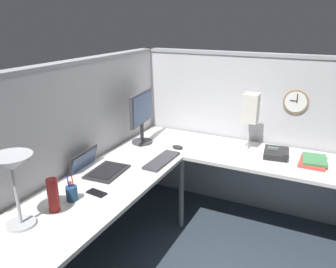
% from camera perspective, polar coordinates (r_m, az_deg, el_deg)
% --- Properties ---
extents(ground_plane, '(6.80, 6.80, 0.00)m').
position_cam_1_polar(ground_plane, '(3.18, 3.70, -17.43)').
color(ground_plane, '#2D3842').
extents(cubicle_wall_back, '(2.57, 0.12, 1.58)m').
position_cam_1_polar(cubicle_wall_back, '(2.92, -14.84, -3.64)').
color(cubicle_wall_back, '#B2B2B7').
rests_on(cubicle_wall_back, ground).
extents(cubicle_wall_right, '(0.12, 2.37, 1.58)m').
position_cam_1_polar(cubicle_wall_right, '(3.49, 13.49, 0.25)').
color(cubicle_wall_right, '#B2B2B7').
rests_on(cubicle_wall_right, ground).
extents(desk, '(2.35, 2.15, 0.73)m').
position_cam_1_polar(desk, '(2.71, 3.74, -8.59)').
color(desk, silver).
rests_on(desk, ground).
extents(monitor, '(0.46, 0.20, 0.50)m').
position_cam_1_polar(monitor, '(3.22, -4.48, 3.42)').
color(monitor, '#38383D').
rests_on(monitor, desk).
extents(laptop, '(0.36, 0.40, 0.22)m').
position_cam_1_polar(laptop, '(2.76, -11.94, -5.60)').
color(laptop, '#232326').
rests_on(laptop, desk).
extents(keyboard, '(0.43, 0.15, 0.02)m').
position_cam_1_polar(keyboard, '(2.87, -1.04, -4.47)').
color(keyboard, '#38383D').
rests_on(keyboard, desk).
extents(computer_mouse, '(0.06, 0.10, 0.03)m').
position_cam_1_polar(computer_mouse, '(3.15, 1.62, -2.20)').
color(computer_mouse, '#232326').
rests_on(computer_mouse, desk).
extents(desk_lamp_dome, '(0.24, 0.24, 0.44)m').
position_cam_1_polar(desk_lamp_dome, '(2.07, -24.82, -5.37)').
color(desk_lamp_dome, '#B7BABF').
rests_on(desk_lamp_dome, desk).
extents(pen_cup, '(0.08, 0.08, 0.18)m').
position_cam_1_polar(pen_cup, '(2.37, -15.96, -9.56)').
color(pen_cup, navy).
rests_on(pen_cup, desk).
extents(cell_phone, '(0.08, 0.15, 0.01)m').
position_cam_1_polar(cell_phone, '(2.43, -11.95, -9.71)').
color(cell_phone, black).
rests_on(cell_phone, desk).
extents(thermos_flask, '(0.07, 0.07, 0.22)m').
position_cam_1_polar(thermos_flask, '(2.26, -18.83, -9.75)').
color(thermos_flask, maroon).
rests_on(thermos_flask, desk).
extents(office_phone, '(0.21, 0.22, 0.11)m').
position_cam_1_polar(office_phone, '(3.09, 17.91, -3.21)').
color(office_phone, '#232326').
rests_on(office_phone, desk).
extents(book_stack, '(0.30, 0.23, 0.04)m').
position_cam_1_polar(book_stack, '(3.08, 23.36, -4.23)').
color(book_stack, '#BF3F38').
rests_on(book_stack, desk).
extents(desk_lamp_paper, '(0.13, 0.13, 0.53)m').
position_cam_1_polar(desk_lamp_paper, '(3.09, 13.80, 3.99)').
color(desk_lamp_paper, '#B7BABF').
rests_on(desk_lamp_paper, desk).
extents(wall_clock, '(0.04, 0.22, 0.22)m').
position_cam_1_polar(wall_clock, '(3.28, 20.79, 5.13)').
color(wall_clock, olive).
extents(pinned_note_leftmost, '(0.09, 0.00, 0.09)m').
position_cam_1_polar(pinned_note_leftmost, '(2.42, -23.25, -3.21)').
color(pinned_note_leftmost, '#8CCC99').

